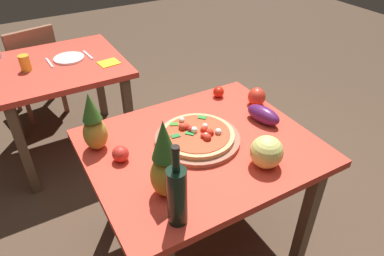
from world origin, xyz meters
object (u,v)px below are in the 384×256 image
Objects in this scene: knife_utensil at (88,55)px; napkin_folded at (109,63)px; background_table at (59,78)px; melon at (266,152)px; drinking_glass_juice at (25,63)px; wine_bottle at (177,195)px; eggplant at (263,115)px; pizza_board at (197,139)px; pizza at (197,134)px; pineapple_right at (165,163)px; dinner_plate at (69,58)px; fork_utensil at (50,63)px; tomato_at_corner at (120,154)px; pineapple_left at (94,125)px; bell_pepper at (257,97)px; tomato_near_board at (219,92)px; display_table at (201,159)px; dining_chair at (34,67)px.

napkin_folded is (0.09, -0.21, -0.00)m from knife_utensil.
melon is at bearing -69.62° from background_table.
drinking_glass_juice is 0.79× the size of napkin_folded.
eggplant is at bearing 27.32° from wine_bottle.
pizza_board is 2.38× the size of knife_utensil.
background_table is 2.52× the size of pizza.
eggplant is at bearing 17.60° from pineapple_right.
dinner_plate reaches higher than fork_utensil.
melon is 0.76× the size of eggplant.
fork_utensil is at bearing 94.39° from wine_bottle.
tomato_at_corner is 1.26m from drinking_glass_juice.
pineapple_left is at bearing -91.70° from background_table.
tomato_near_board is (-0.14, 0.18, -0.02)m from bell_pepper.
display_table is at bearing -88.26° from knife_utensil.
tomato_at_corner is at bearing -66.14° from pineapple_left.
bell_pepper is at bearing 15.55° from pizza.
dining_chair is 1.86m from tomato_near_board.
napkin_folded is at bearing 94.19° from display_table.
dinner_plate is at bearing 106.72° from melon.
fork_utensil is (-0.93, 1.19, -0.05)m from bell_pepper.
pineapple_right reaches higher than eggplant.
melon reaches higher than display_table.
pineapple_right reaches higher than tomato_at_corner.
dinner_plate is at bearing 103.03° from display_table.
tomato_at_corner is 0.44× the size of fork_utensil.
tomato_near_board reaches higher than pizza_board.
pizza is (-0.00, 0.04, 0.14)m from display_table.
pineapple_left is at bearing 80.54° from dining_chair.
pizza_board is 0.39m from tomato_at_corner.
pizza_board is 1.95× the size of dinner_plate.
fork_utensil is at bearing 93.08° from tomato_at_corner.
tomato_near_board is (0.34, 0.32, 0.02)m from pizza_board.
dinner_plate is at bearing 17.03° from background_table.
background_table is 5.18× the size of fork_utensil.
pizza is at bearing 41.59° from pizza_board.
tomato_at_corner is (-0.39, 0.08, 0.14)m from display_table.
wine_bottle is 2.01× the size of fork_utensil.
display_table is 2.57× the size of pizza_board.
pineapple_right is (-0.30, -0.21, 0.26)m from display_table.
tomato_near_board reaches higher than dinner_plate.
pizza is 2.06× the size of fork_utensil.
napkin_folded is at bearing 94.24° from pizza.
fork_utensil reaches higher than napkin_folded.
display_table is at bearing 92.99° from dining_chair.
dinner_plate is (-0.71, 1.35, -0.04)m from eggplant.
wine_bottle is at bearing -146.36° from bell_pepper.
bell_pepper is 1.02× the size of drinking_glass_juice.
pizza_board is at bearing 51.23° from wine_bottle.
display_table is 6.13× the size of knife_utensil.
pizza is 1.42m from drinking_glass_juice.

